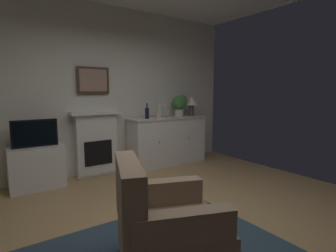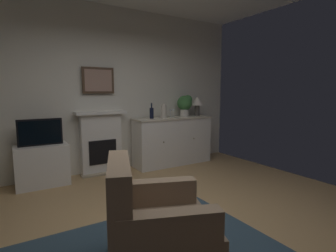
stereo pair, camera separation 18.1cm
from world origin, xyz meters
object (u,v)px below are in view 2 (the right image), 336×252
at_px(sideboard_cabinet, 173,141).
at_px(wine_bottle, 152,113).
at_px(table_lamp, 197,102).
at_px(framed_picture, 98,80).
at_px(potted_plant_small, 185,104).
at_px(tv_set, 40,132).
at_px(tv_cabinet, 42,165).
at_px(armchair, 154,226).
at_px(vase_decorative, 164,111).
at_px(wine_glass_center, 173,111).
at_px(fireplace_unit, 101,142).
at_px(wine_glass_left, 170,111).

xyz_separation_m(sideboard_cabinet, wine_bottle, (-0.47, -0.01, 0.57)).
bearing_deg(table_lamp, framed_picture, 173.59).
bearing_deg(framed_picture, potted_plant_small, -5.92).
xyz_separation_m(table_lamp, wine_bottle, (-1.07, -0.01, -0.17)).
bearing_deg(table_lamp, tv_set, -179.84).
relative_size(tv_cabinet, armchair, 0.73).
xyz_separation_m(vase_decorative, potted_plant_small, (0.56, 0.10, 0.12)).
xyz_separation_m(potted_plant_small, armchair, (-2.15, -2.64, -0.81)).
bearing_deg(wine_glass_center, armchair, -125.25).
xyz_separation_m(sideboard_cabinet, wine_glass_center, (0.03, 0.03, 0.59)).
relative_size(sideboard_cabinet, tv_set, 2.58).
distance_m(framed_picture, wine_glass_center, 1.54).
bearing_deg(wine_bottle, fireplace_unit, 168.71).
distance_m(table_lamp, vase_decorative, 0.84).
height_order(sideboard_cabinet, armchair, sideboard_cabinet).
height_order(wine_glass_left, tv_cabinet, wine_glass_left).
xyz_separation_m(wine_glass_left, vase_decorative, (-0.16, -0.01, 0.02)).
relative_size(wine_glass_center, vase_decorative, 0.59).
xyz_separation_m(framed_picture, sideboard_cabinet, (1.38, -0.22, -1.16)).
distance_m(table_lamp, wine_glass_center, 0.59).
relative_size(table_lamp, armchair, 0.39).
bearing_deg(wine_glass_center, wine_glass_left, -146.37).
bearing_deg(potted_plant_small, wine_glass_center, -177.68).
bearing_deg(wine_bottle, framed_picture, 166.01).
distance_m(tv_cabinet, tv_set, 0.52).
distance_m(fireplace_unit, wine_glass_center, 1.51).
xyz_separation_m(wine_bottle, tv_set, (-1.89, -0.00, -0.21)).
xyz_separation_m(fireplace_unit, tv_set, (-0.98, -0.19, 0.28)).
xyz_separation_m(tv_cabinet, potted_plant_small, (2.68, 0.03, 0.88)).
bearing_deg(tv_cabinet, fireplace_unit, 9.45).
height_order(fireplace_unit, tv_set, fireplace_unit).
relative_size(fireplace_unit, framed_picture, 2.00).
xyz_separation_m(wine_bottle, wine_glass_center, (0.50, 0.04, 0.01)).
distance_m(sideboard_cabinet, tv_cabinet, 2.36).
bearing_deg(vase_decorative, armchair, -122.00).
bearing_deg(sideboard_cabinet, wine_glass_center, 46.71).
relative_size(framed_picture, wine_glass_left, 3.33).
height_order(framed_picture, armchair, framed_picture).
bearing_deg(sideboard_cabinet, tv_set, -179.80).
xyz_separation_m(framed_picture, wine_glass_center, (1.42, -0.19, -0.57)).
height_order(wine_glass_center, potted_plant_small, potted_plant_small).
bearing_deg(armchair, vase_decorative, 58.00).
xyz_separation_m(wine_glass_center, armchair, (-1.85, -2.62, -0.68)).
height_order(framed_picture, wine_bottle, framed_picture).
bearing_deg(wine_glass_center, vase_decorative, -162.63).
height_order(vase_decorative, tv_cabinet, vase_decorative).
relative_size(wine_bottle, potted_plant_small, 0.67).
bearing_deg(vase_decorative, wine_glass_left, 3.76).
xyz_separation_m(wine_glass_center, vase_decorative, (-0.27, -0.08, 0.02)).
distance_m(tv_cabinet, potted_plant_small, 2.82).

